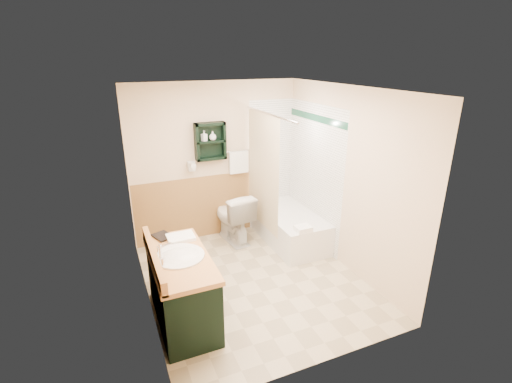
% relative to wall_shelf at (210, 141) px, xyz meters
% --- Properties ---
extents(floor, '(3.00, 3.00, 0.00)m').
position_rel_wall_shelf_xyz_m(floor, '(0.10, -1.41, -1.55)').
color(floor, '#C1B18C').
rests_on(floor, ground).
extents(back_wall, '(2.60, 0.04, 2.40)m').
position_rel_wall_shelf_xyz_m(back_wall, '(0.10, 0.11, -0.35)').
color(back_wall, beige).
rests_on(back_wall, ground).
extents(left_wall, '(0.04, 3.00, 2.40)m').
position_rel_wall_shelf_xyz_m(left_wall, '(-1.22, -1.41, -0.35)').
color(left_wall, beige).
rests_on(left_wall, ground).
extents(right_wall, '(0.04, 3.00, 2.40)m').
position_rel_wall_shelf_xyz_m(right_wall, '(1.42, -1.41, -0.35)').
color(right_wall, beige).
rests_on(right_wall, ground).
extents(ceiling, '(2.60, 3.00, 0.04)m').
position_rel_wall_shelf_xyz_m(ceiling, '(0.10, -1.41, 0.87)').
color(ceiling, white).
rests_on(ceiling, back_wall).
extents(wainscot_left, '(2.98, 2.98, 1.00)m').
position_rel_wall_shelf_xyz_m(wainscot_left, '(-1.19, -1.41, -1.05)').
color(wainscot_left, '#A88044').
rests_on(wainscot_left, left_wall).
extents(wainscot_back, '(2.58, 2.58, 1.00)m').
position_rel_wall_shelf_xyz_m(wainscot_back, '(0.10, 0.08, -1.05)').
color(wainscot_back, '#A88044').
rests_on(wainscot_back, back_wall).
extents(mirror_frame, '(1.30, 1.30, 1.00)m').
position_rel_wall_shelf_xyz_m(mirror_frame, '(-1.17, -1.96, -0.05)').
color(mirror_frame, '#996532').
rests_on(mirror_frame, left_wall).
extents(mirror_glass, '(1.20, 1.20, 0.90)m').
position_rel_wall_shelf_xyz_m(mirror_glass, '(-1.17, -1.96, -0.05)').
color(mirror_glass, white).
rests_on(mirror_glass, left_wall).
extents(tile_right, '(1.50, 1.50, 2.10)m').
position_rel_wall_shelf_xyz_m(tile_right, '(1.38, -0.66, -0.50)').
color(tile_right, white).
rests_on(tile_right, right_wall).
extents(tile_back, '(0.95, 0.95, 2.10)m').
position_rel_wall_shelf_xyz_m(tile_back, '(1.13, 0.07, -0.50)').
color(tile_back, white).
rests_on(tile_back, back_wall).
extents(tile_accent, '(1.50, 1.50, 0.10)m').
position_rel_wall_shelf_xyz_m(tile_accent, '(1.37, -0.66, 0.35)').
color(tile_accent, '#13432E').
rests_on(tile_accent, right_wall).
extents(wall_shelf, '(0.45, 0.15, 0.55)m').
position_rel_wall_shelf_xyz_m(wall_shelf, '(0.00, 0.00, 0.00)').
color(wall_shelf, black).
rests_on(wall_shelf, back_wall).
extents(hair_dryer, '(0.10, 0.24, 0.18)m').
position_rel_wall_shelf_xyz_m(hair_dryer, '(-0.30, 0.02, -0.35)').
color(hair_dryer, silver).
rests_on(hair_dryer, back_wall).
extents(towel_bar, '(0.40, 0.06, 0.40)m').
position_rel_wall_shelf_xyz_m(towel_bar, '(0.45, 0.04, -0.20)').
color(towel_bar, white).
rests_on(towel_bar, back_wall).
extents(curtain_rod, '(0.03, 1.60, 0.03)m').
position_rel_wall_shelf_xyz_m(curtain_rod, '(0.63, -0.66, 0.45)').
color(curtain_rod, silver).
rests_on(curtain_rod, back_wall).
extents(shower_curtain, '(1.05, 1.05, 1.70)m').
position_rel_wall_shelf_xyz_m(shower_curtain, '(0.63, -0.48, -0.40)').
color(shower_curtain, beige).
rests_on(shower_curtain, curtain_rod).
extents(vanity, '(0.59, 1.22, 0.78)m').
position_rel_wall_shelf_xyz_m(vanity, '(-0.89, -1.77, -1.16)').
color(vanity, black).
rests_on(vanity, ground).
extents(bathtub, '(0.71, 1.50, 0.47)m').
position_rel_wall_shelf_xyz_m(bathtub, '(1.03, -0.56, -1.31)').
color(bathtub, white).
rests_on(bathtub, ground).
extents(toilet, '(0.54, 0.85, 0.78)m').
position_rel_wall_shelf_xyz_m(toilet, '(0.24, -0.24, -1.16)').
color(toilet, white).
rests_on(toilet, ground).
extents(counter_towel, '(0.30, 0.24, 0.04)m').
position_rel_wall_shelf_xyz_m(counter_towel, '(-0.79, -1.39, -0.75)').
color(counter_towel, white).
rests_on(counter_towel, vanity).
extents(vanity_book, '(0.17, 0.08, 0.24)m').
position_rel_wall_shelf_xyz_m(vanity_book, '(-1.06, -1.29, -0.65)').
color(vanity_book, black).
rests_on(vanity_book, vanity).
extents(tub_towel, '(0.21, 0.18, 0.07)m').
position_rel_wall_shelf_xyz_m(tub_towel, '(0.91, -1.22, -1.04)').
color(tub_towel, white).
rests_on(tub_towel, bathtub).
extents(soap_bottle_a, '(0.12, 0.16, 0.07)m').
position_rel_wall_shelf_xyz_m(soap_bottle_a, '(-0.09, -0.01, 0.05)').
color(soap_bottle_a, white).
rests_on(soap_bottle_a, wall_shelf).
extents(soap_bottle_b, '(0.11, 0.14, 0.10)m').
position_rel_wall_shelf_xyz_m(soap_bottle_b, '(0.04, -0.01, 0.07)').
color(soap_bottle_b, white).
rests_on(soap_bottle_b, wall_shelf).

